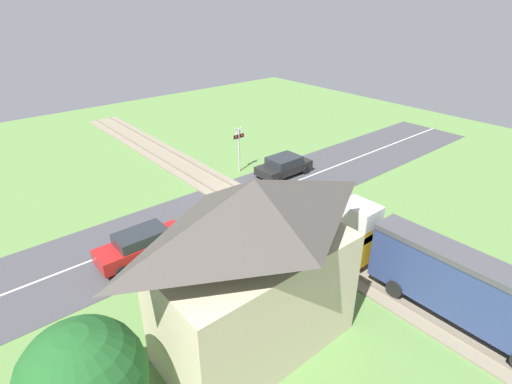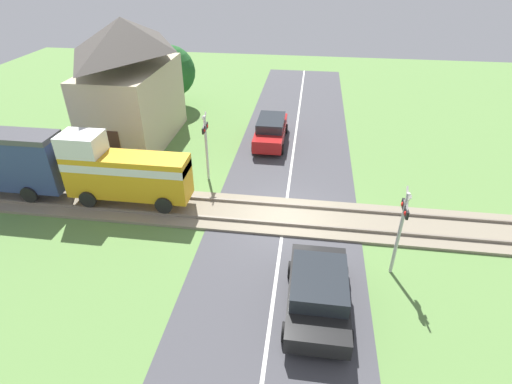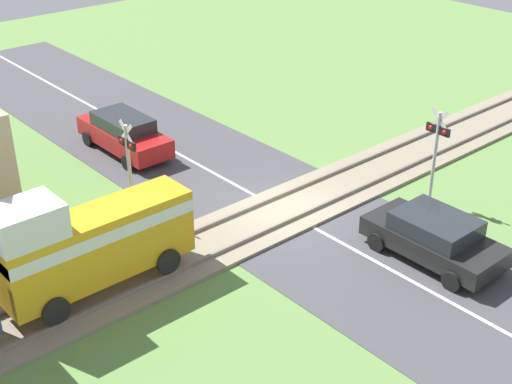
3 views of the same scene
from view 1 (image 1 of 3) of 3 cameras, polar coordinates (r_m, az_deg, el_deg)
ground_plane at (r=25.82m, az=-1.79°, el=-1.42°), size 60.00×60.00×0.00m
road_surface at (r=25.82m, az=-1.79°, el=-1.40°), size 48.00×6.40×0.02m
track_bed at (r=25.79m, az=-1.80°, el=-1.29°), size 2.80×48.00×0.24m
train at (r=17.57m, az=32.13°, el=-13.94°), size 1.58×22.02×3.18m
car_near_crossing at (r=29.42m, az=4.01°, el=3.81°), size 4.18×2.08×1.42m
car_far_side at (r=21.03m, az=-15.98°, el=-7.18°), size 4.56×1.81×1.53m
crossing_signal_west_approach at (r=29.49m, az=-2.46°, el=6.94°), size 0.90×0.18×3.48m
crossing_signal_east_approach at (r=20.40m, az=-1.01°, el=-2.51°), size 0.90×0.18×3.48m
station_building at (r=14.20m, az=-0.18°, el=-11.30°), size 7.58×4.15×6.97m
pedestrian_by_station at (r=18.43m, az=10.64°, el=-11.91°), size 0.43×0.43×1.76m
tree_by_station at (r=13.06m, az=-23.46°, el=-23.55°), size 3.56×3.56×4.35m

